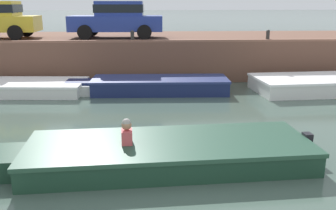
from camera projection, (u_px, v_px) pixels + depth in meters
ground_plane at (180, 137)px, 8.81m from camera, size 400.00×400.00×0.00m
far_quay_wall at (162, 53)px, 17.46m from camera, size 60.00×6.00×1.60m
far_wall_coping at (165, 41)px, 14.47m from camera, size 60.00×0.24×0.08m
boat_moored_west_white at (18, 87)px, 13.01m from camera, size 6.21×2.22×0.43m
boat_moored_central_navy at (153, 85)px, 13.12m from camera, size 5.66×1.72×0.53m
motorboat_passing at (156, 153)px, 7.21m from camera, size 6.66×2.23×0.96m
car_left_inner_blue at (118, 18)px, 16.02m from camera, size 3.97×1.96×1.54m
mooring_bollard_mid at (132, 36)px, 14.47m from camera, size 0.15×0.15×0.45m
mooring_bollard_east at (268, 35)px, 14.77m from camera, size 0.15×0.15×0.45m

